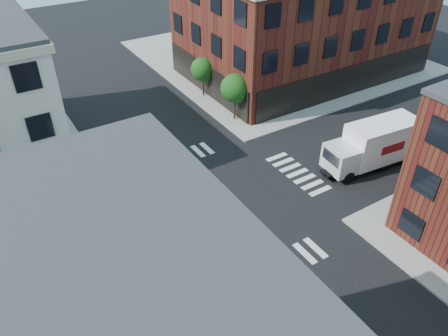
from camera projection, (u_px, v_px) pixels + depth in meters
name	position (u px, v px, depth m)	size (l,w,h in m)	color
ground	(223.00, 203.00, 31.88)	(120.00, 120.00, 0.00)	black
sidewalk_ne	(276.00, 56.00, 55.39)	(30.00, 30.00, 0.15)	gray
building_ne	(304.00, 19.00, 48.28)	(25.00, 16.00, 12.00)	#411210
tree_near	(236.00, 89.00, 40.19)	(2.69, 2.69, 4.49)	black
tree_far	(203.00, 70.00, 44.51)	(2.43, 2.43, 4.07)	black
signal_pole	(181.00, 275.00, 22.71)	(1.29, 1.24, 4.60)	black
box_truck	(374.00, 145.00, 34.70)	(8.50, 3.29, 3.77)	white
traffic_cone	(226.00, 269.00, 26.29)	(0.50, 0.50, 0.74)	#CB5D09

